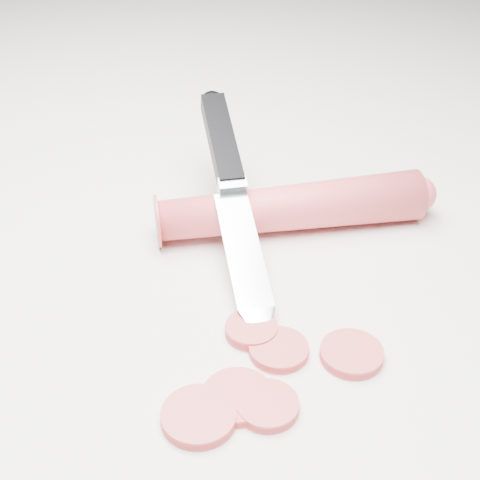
% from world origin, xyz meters
% --- Properties ---
extents(ground, '(2.40, 2.40, 0.00)m').
position_xyz_m(ground, '(0.00, 0.00, 0.00)').
color(ground, silver).
rests_on(ground, ground).
extents(carrot, '(0.18, 0.13, 0.03)m').
position_xyz_m(carrot, '(-0.02, 0.08, 0.02)').
color(carrot, '#E13E47').
rests_on(carrot, ground).
extents(carrot_slice_0, '(0.03, 0.03, 0.01)m').
position_xyz_m(carrot_slice_0, '(0.01, -0.04, 0.00)').
color(carrot_slice_0, '#C74140').
rests_on(carrot_slice_0, ground).
extents(carrot_slice_1, '(0.04, 0.04, 0.01)m').
position_xyz_m(carrot_slice_1, '(0.00, -0.08, 0.00)').
color(carrot_slice_1, '#C74140').
rests_on(carrot_slice_1, ground).
extents(carrot_slice_2, '(0.03, 0.03, 0.01)m').
position_xyz_m(carrot_slice_2, '(-0.01, -0.03, 0.00)').
color(carrot_slice_2, '#C74140').
rests_on(carrot_slice_2, ground).
extents(carrot_slice_3, '(0.04, 0.04, 0.01)m').
position_xyz_m(carrot_slice_3, '(0.05, -0.03, 0.00)').
color(carrot_slice_3, '#C74140').
rests_on(carrot_slice_3, ground).
extents(carrot_slice_4, '(0.03, 0.03, 0.01)m').
position_xyz_m(carrot_slice_4, '(0.02, -0.08, 0.00)').
color(carrot_slice_4, '#C74140').
rests_on(carrot_slice_4, ground).
extents(carrot_slice_5, '(0.04, 0.04, 0.01)m').
position_xyz_m(carrot_slice_5, '(-0.01, -0.10, 0.00)').
color(carrot_slice_5, '#C74140').
rests_on(carrot_slice_5, ground).
extents(kitchen_knife, '(0.14, 0.20, 0.07)m').
position_xyz_m(kitchen_knife, '(-0.05, 0.05, 0.04)').
color(kitchen_knife, silver).
rests_on(kitchen_knife, ground).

